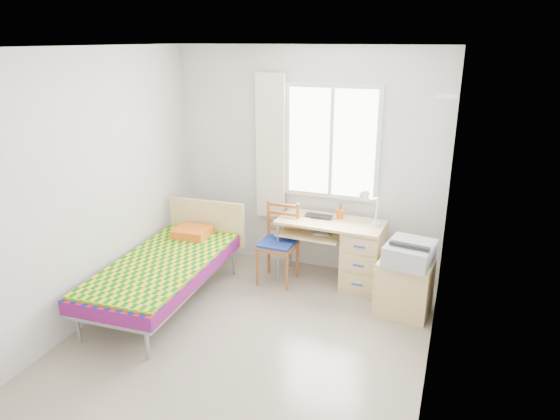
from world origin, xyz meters
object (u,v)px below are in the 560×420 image
at_px(chair, 280,238).
at_px(cabinet, 404,286).
at_px(bed, 168,265).
at_px(desk, 357,252).
at_px(printer, 410,253).

distance_m(chair, cabinet, 1.47).
bearing_deg(bed, chair, 40.97).
height_order(desk, chair, chair).
bearing_deg(cabinet, chair, 176.81).
distance_m(bed, printer, 2.47).
relative_size(bed, cabinet, 3.53).
xyz_separation_m(bed, printer, (2.39, 0.60, 0.26)).
relative_size(bed, chair, 2.20).
bearing_deg(printer, desk, 152.52).
xyz_separation_m(desk, cabinet, (0.58, -0.41, -0.12)).
xyz_separation_m(chair, printer, (1.46, -0.27, 0.16)).
relative_size(desk, chair, 1.31).
xyz_separation_m(chair, cabinet, (1.43, -0.24, -0.23)).
bearing_deg(printer, cabinet, 134.63).
bearing_deg(cabinet, bed, -158.75).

